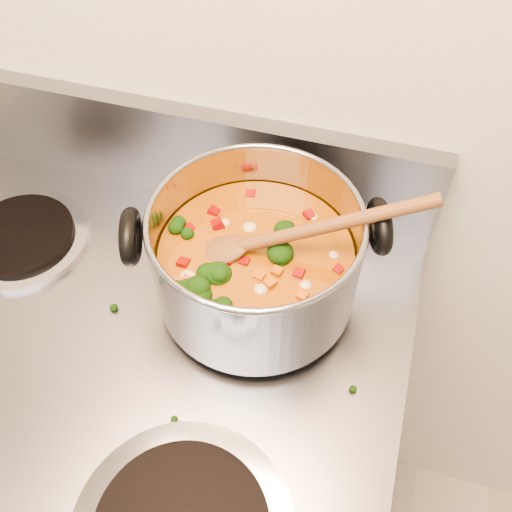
# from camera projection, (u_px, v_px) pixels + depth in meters

# --- Properties ---
(electric_range) EXTENTS (0.79, 0.72, 1.08)m
(electric_range) POSITION_uv_depth(u_px,v_px,m) (144.00, 473.00, 1.09)
(electric_range) COLOR gray
(electric_range) RESTS_ON ground
(stockpot) EXTENTS (0.33, 0.27, 0.16)m
(stockpot) POSITION_uv_depth(u_px,v_px,m) (256.00, 259.00, 0.73)
(stockpot) COLOR #9898A0
(stockpot) RESTS_ON electric_range
(wooden_spoon) EXTENTS (0.29, 0.11, 0.13)m
(wooden_spoon) POSITION_uv_depth(u_px,v_px,m) (273.00, 239.00, 0.70)
(wooden_spoon) COLOR brown
(wooden_spoon) RESTS_ON stockpot
(cooktop_crumbs) EXTENTS (0.40, 0.24, 0.01)m
(cooktop_crumbs) POSITION_uv_depth(u_px,v_px,m) (258.00, 310.00, 0.77)
(cooktop_crumbs) COLOR black
(cooktop_crumbs) RESTS_ON electric_range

